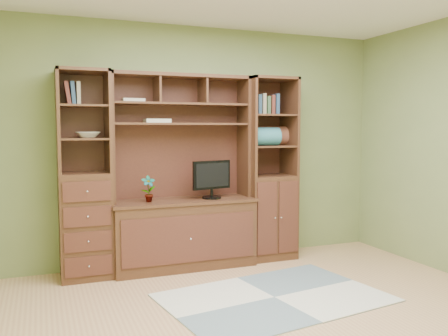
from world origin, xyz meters
name	(u,v)px	position (x,y,z in m)	size (l,w,h in m)	color
room	(279,154)	(0.00, 0.00, 1.30)	(4.60, 4.10, 2.64)	tan
center_hutch	(183,172)	(-0.22, 1.73, 1.02)	(1.54, 0.53, 2.05)	#442617
left_tower	(84,175)	(-1.22, 1.77, 1.02)	(0.50, 0.45, 2.05)	#442617
right_tower	(269,169)	(0.81, 1.77, 1.02)	(0.55, 0.45, 2.05)	#442617
rug	(274,298)	(0.26, 0.54, 0.01)	(1.87, 1.25, 0.01)	#A7ADAC
monitor	(212,173)	(0.09, 1.70, 1.01)	(0.46, 0.20, 0.56)	black
orchid	(148,189)	(-0.60, 1.70, 0.87)	(0.14, 0.10, 0.27)	#AF573B
magazines	(157,121)	(-0.47, 1.82, 1.56)	(0.26, 0.19, 0.04)	beige
bowl	(88,135)	(-1.17, 1.77, 1.42)	(0.24, 0.24, 0.06)	beige
blanket_teal	(264,137)	(0.72, 1.73, 1.39)	(0.35, 0.20, 0.20)	#2D6C78
blanket_red	(270,136)	(0.86, 1.85, 1.40)	(0.39, 0.22, 0.22)	brown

